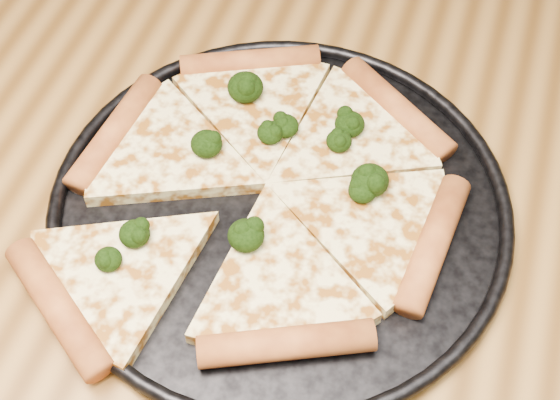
% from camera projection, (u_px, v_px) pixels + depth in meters
% --- Properties ---
extents(dining_table, '(1.20, 0.90, 0.75)m').
position_uv_depth(dining_table, '(247.00, 278.00, 0.75)').
color(dining_table, olive).
rests_on(dining_table, ground).
extents(pizza_pan, '(0.39, 0.39, 0.02)m').
position_uv_depth(pizza_pan, '(280.00, 206.00, 0.67)').
color(pizza_pan, black).
rests_on(pizza_pan, dining_table).
extents(pizza, '(0.34, 0.38, 0.03)m').
position_uv_depth(pizza, '(258.00, 190.00, 0.67)').
color(pizza, '#F9EA98').
rests_on(pizza, pizza_pan).
extents(broccoli_florets, '(0.20, 0.23, 0.02)m').
position_uv_depth(broccoli_florets, '(273.00, 160.00, 0.68)').
color(broccoli_florets, black).
rests_on(broccoli_florets, pizza).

